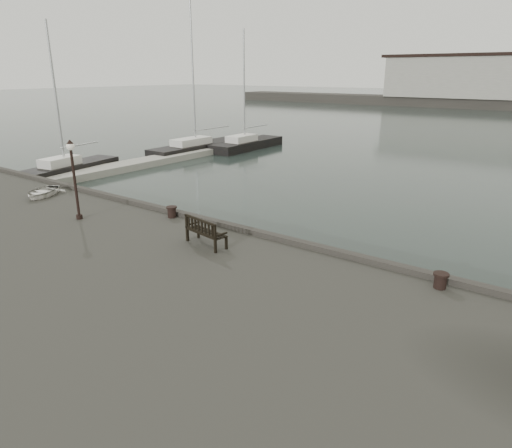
# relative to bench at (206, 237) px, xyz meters

# --- Properties ---
(ground) EXTENTS (400.00, 400.00, 0.00)m
(ground) POSITION_rel_bench_xyz_m (1.46, 1.97, -1.86)
(ground) COLOR black
(ground) RESTS_ON ground
(pontoon) EXTENTS (2.00, 24.00, 0.50)m
(pontoon) POSITION_rel_bench_xyz_m (-18.54, 11.97, -1.61)
(pontoon) COLOR #A8A59C
(pontoon) RESTS_ON ground
(bench) EXTENTS (1.68, 0.81, 0.92)m
(bench) POSITION_rel_bench_xyz_m (0.00, 0.00, 0.00)
(bench) COLOR black
(bench) RESTS_ON quay
(bollard_left) EXTENTS (0.49, 0.49, 0.44)m
(bollard_left) POSITION_rel_bench_xyz_m (-3.16, 1.47, -0.08)
(bollard_left) COLOR black
(bollard_left) RESTS_ON quay
(bollard_right) EXTENTS (0.53, 0.53, 0.43)m
(bollard_right) POSITION_rel_bench_xyz_m (7.16, 1.35, -0.08)
(bollard_right) COLOR black
(bollard_right) RESTS_ON quay
(lamp_post) EXTENTS (0.31, 0.31, 3.09)m
(lamp_post) POSITION_rel_bench_xyz_m (-5.93, -0.83, 1.69)
(lamp_post) COLOR black
(lamp_post) RESTS_ON quay
(dinghy) EXTENTS (2.38, 2.61, 0.44)m
(dinghy) POSITION_rel_bench_xyz_m (-10.35, 0.14, -0.07)
(dinghy) COLOR silver
(dinghy) RESTS_ON quay
(yacht_a) EXTENTS (3.40, 8.01, 10.89)m
(yacht_a) POSITION_rel_bench_xyz_m (-20.18, 7.59, -1.61)
(yacht_a) COLOR black
(yacht_a) RESTS_ON ground
(yacht_b) EXTENTS (2.42, 11.07, 14.48)m
(yacht_b) POSITION_rel_bench_xyz_m (-19.54, 20.48, -1.61)
(yacht_b) COLOR black
(yacht_b) RESTS_ON ground
(yacht_d) EXTENTS (2.60, 8.98, 11.32)m
(yacht_d) POSITION_rel_bench_xyz_m (-17.14, 24.53, -1.62)
(yacht_d) COLOR black
(yacht_d) RESTS_ON ground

